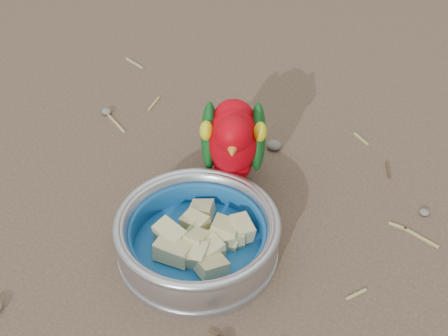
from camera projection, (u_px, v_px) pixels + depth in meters
The scene contains 6 objects.
ground at pixel (170, 307), 0.76m from camera, with size 60.00×60.00×0.00m, color brown.
food_bowl at pixel (198, 250), 0.81m from camera, with size 0.21×0.21×0.02m, color #B2B2BA.
bowl_wall at pixel (197, 234), 0.80m from camera, with size 0.21×0.21×0.04m, color #B2B2BA, non-canonical shape.
fruit_wedges at pixel (198, 238), 0.80m from camera, with size 0.13×0.13×0.03m, color tan, non-canonical shape.
lory_parrot at pixel (233, 148), 0.87m from camera, with size 0.09×0.19×0.15m, color #B5000A, non-canonical shape.
ground_debris at pixel (222, 277), 0.79m from camera, with size 0.90×0.80×0.01m, color tan, non-canonical shape.
Camera 1 is at (0.30, -0.36, 0.62)m, focal length 50.00 mm.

